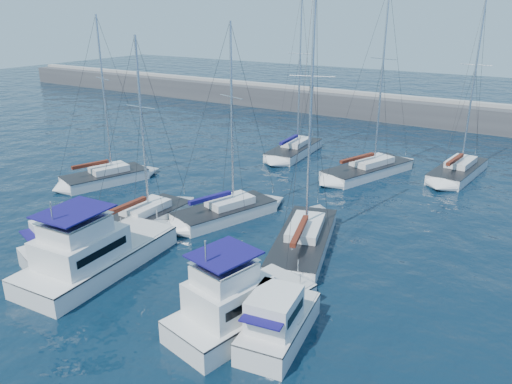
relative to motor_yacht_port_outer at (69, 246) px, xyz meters
The scene contains 13 objects.
ground 8.19m from the motor_yacht_port_outer, ahead, with size 220.00×220.00×0.00m, color black.
breakwater 52.86m from the motor_yacht_port_outer, 81.15° to the left, with size 160.00×6.00×4.45m.
motor_yacht_port_outer is the anchor object (origin of this frame).
motor_yacht_port_inner 2.46m from the motor_yacht_port_outer, ahead, with size 4.69×10.27×4.69m.
motor_yacht_stbd_inner 12.73m from the motor_yacht_port_outer, ahead, with size 4.86×8.27×4.69m.
motor_yacht_stbd_outer 15.00m from the motor_yacht_port_outer, ahead, with size 3.23×5.81×3.20m.
sailboat_mid_a 14.81m from the motor_yacht_port_outer, 129.91° to the left, with size 5.26×7.85×14.71m.
sailboat_mid_b 6.29m from the motor_yacht_port_outer, 90.08° to the left, with size 3.16×7.92×13.55m.
sailboat_mid_c 11.41m from the motor_yacht_port_outer, 67.54° to the left, with size 5.36×8.34×14.38m.
sailboat_mid_d 14.83m from the motor_yacht_port_outer, 38.80° to the left, with size 5.83×10.21×17.69m.
sailboat_back_a 28.68m from the motor_yacht_port_outer, 89.04° to the left, with size 3.69×8.93×16.80m.
sailboat_back_b 27.87m from the motor_yacht_port_outer, 69.70° to the left, with size 6.25×10.14×17.08m.
sailboat_back_c 34.76m from the motor_yacht_port_outer, 60.83° to the left, with size 3.96×9.03×16.23m.
Camera 1 is at (16.55, -17.57, 14.81)m, focal length 35.00 mm.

